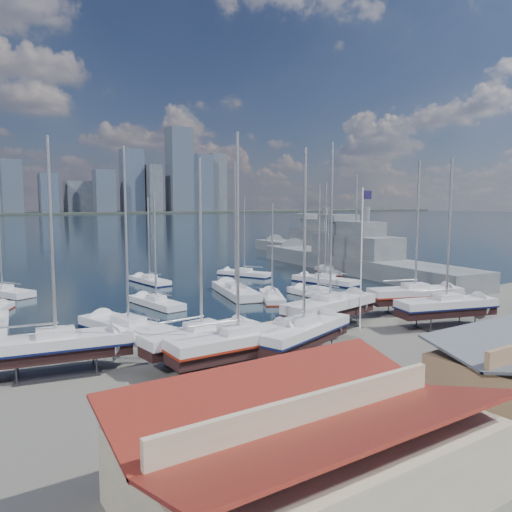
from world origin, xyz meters
TOP-DOWN VIEW (x-y plane):
  - ground at (0.00, -10.00)m, footprint 1400.00×1400.00m
  - shed_red at (-18.00, -26.00)m, footprint 14.70×9.45m
  - sailboat_cradle_0 at (-23.16, -5.03)m, footprint 10.47×4.51m
  - sailboat_cradle_1 at (-12.27, -11.28)m, footprint 10.36×2.91m
  - sailboat_cradle_2 at (-13.59, -8.25)m, footprint 9.43×3.45m
  - sailboat_cradle_3 at (-6.58, -11.57)m, footprint 10.24×5.84m
  - sailboat_cradle_4 at (1.23, -5.84)m, footprint 11.14×4.95m
  - sailboat_cradle_5 at (10.95, -11.51)m, footprint 10.35×5.55m
  - sailboat_cradle_6 at (13.46, -5.83)m, footprint 10.55×6.20m
  - sailboat_moored_2 at (-22.43, 30.60)m, footprint 6.92×10.24m
  - sailboat_moored_3 at (-15.23, 3.11)m, footprint 6.50×12.32m
  - sailboat_moored_4 at (-8.44, 13.15)m, footprint 3.68×9.25m
  - sailboat_moored_5 at (-2.83, 29.44)m, footprint 3.44×9.15m
  - sailboat_moored_6 at (4.96, 8.84)m, footprint 6.05×8.47m
  - sailboat_moored_7 at (2.81, 14.04)m, footprint 6.19×12.39m
  - sailboat_moored_8 at (12.91, 27.89)m, footprint 6.26×9.42m
  - sailboat_moored_9 at (10.88, 7.08)m, footprint 3.14×9.48m
  - sailboat_moored_10 at (18.90, 14.89)m, footprint 5.24×10.85m
  - sailboat_moored_11 at (26.60, 22.89)m, footprint 5.07×8.22m
  - naval_ship_east at (32.01, 21.99)m, footprint 14.48×51.85m
  - naval_ship_west at (44.79, 46.55)m, footprint 8.27×44.24m
  - car_a at (-15.31, -18.56)m, footprint 2.01×4.81m
  - car_b at (-10.62, -18.51)m, footprint 4.17×2.22m
  - car_c at (4.02, -21.28)m, footprint 3.41×5.68m
  - car_d at (5.94, -18.44)m, footprint 1.91×4.47m
  - flagpole at (3.39, -7.75)m, footprint 1.17×0.12m

SIDE VIEW (x-z plane):
  - ground at x=0.00m, z-range 0.00..0.00m
  - sailboat_moored_8 at x=12.91m, z-range -6.57..7.19m
  - sailboat_moored_5 at x=-2.83m, z-range -6.37..6.99m
  - sailboat_moored_10 at x=18.90m, z-range -7.51..8.13m
  - sailboat_moored_6 at x=4.96m, z-range -5.94..6.56m
  - sailboat_moored_11 at x=26.60m, z-range -5.65..6.27m
  - sailboat_moored_3 at x=-15.23m, z-range -8.56..9.18m
  - sailboat_moored_2 at x=-22.43m, z-range -7.25..7.89m
  - sailboat_moored_9 at x=10.88m, z-range -6.73..7.38m
  - sailboat_moored_4 at x=-8.44m, z-range -6.47..7.12m
  - sailboat_moored_7 at x=2.81m, z-range -8.69..9.34m
  - car_d at x=5.94m, z-range 0.00..1.28m
  - car_b at x=-10.62m, z-range 0.00..1.31m
  - car_c at x=4.02m, z-range 0.00..1.48m
  - car_a at x=-15.31m, z-range 0.00..1.63m
  - naval_ship_west at x=44.79m, z-range -7.32..10.65m
  - naval_ship_east at x=32.01m, z-range -7.64..10.98m
  - sailboat_cradle_2 at x=-13.59m, z-range -5.54..9.60m
  - sailboat_cradle_3 at x=-6.58m, z-range -5.92..10.06m
  - sailboat_cradle_5 at x=10.95m, z-range -5.98..10.13m
  - sailboat_cradle_0 at x=-23.16m, z-range -6.09..10.26m
  - sailboat_cradle_6 at x=13.46m, z-range -6.13..10.31m
  - sailboat_cradle_1 at x=-12.27m, z-range -6.23..10.44m
  - sailboat_cradle_4 at x=1.23m, z-range -6.58..10.88m
  - shed_red at x=-18.00m, z-range 0.07..4.57m
  - flagpole at x=3.39m, z-range 1.10..14.44m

